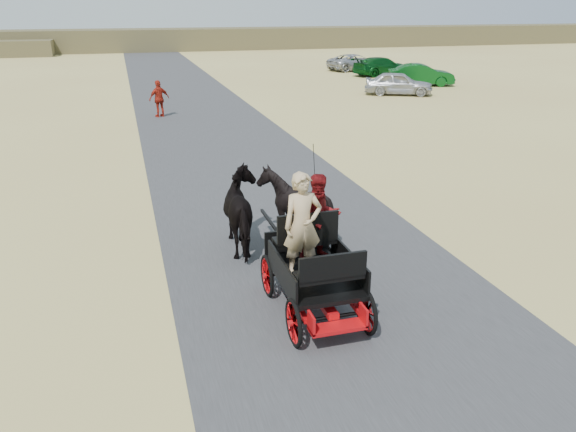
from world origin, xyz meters
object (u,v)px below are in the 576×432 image
object	(u,v)px
car_a	(399,83)
car_d	(355,62)
pedestrian	(159,99)
car_c	(382,66)
car_b	(421,75)
horse_right	(294,207)
horse_left	(245,212)
carriage	(314,293)

from	to	relation	value
car_a	car_d	distance (m)	13.25
pedestrian	car_c	bearing A→B (deg)	-166.09
car_a	car_b	bearing A→B (deg)	-19.81
horse_right	pedestrian	distance (m)	16.33
horse_left	horse_right	world-z (taller)	horse_right
carriage	car_b	xyz separation A→B (m)	(16.14, 25.72, 0.34)
car_b	horse_left	bearing A→B (deg)	162.23
horse_left	pedestrian	size ratio (longest dim) A/B	1.16
car_d	horse_right	bearing A→B (deg)	141.71
car_d	car_b	bearing A→B (deg)	170.27
horse_left	car_d	bearing A→B (deg)	-116.34
car_a	car_c	distance (m)	9.74
car_a	pedestrian	bearing A→B (deg)	127.77
pedestrian	carriage	bearing A→B (deg)	71.92
car_a	horse_right	bearing A→B (deg)	172.62
horse_right	car_d	bearing A→B (deg)	-114.75
horse_right	car_a	bearing A→B (deg)	-122.37
carriage	car_c	xyz separation A→B (m)	(16.08, 31.63, 0.31)
horse_left	car_c	xyz separation A→B (m)	(16.63, 28.63, -0.18)
horse_left	car_d	size ratio (longest dim) A/B	0.43
carriage	car_b	distance (m)	30.37
pedestrian	car_c	xyz separation A→B (m)	(17.30, 12.40, -0.19)
horse_left	horse_right	size ratio (longest dim) A/B	1.18
carriage	pedestrian	size ratio (longest dim) A/B	1.39
car_a	car_d	size ratio (longest dim) A/B	0.86
car_a	car_b	xyz separation A→B (m)	(3.27, 3.30, 0.02)
carriage	car_d	world-z (taller)	car_d
car_a	horse_left	bearing A→B (deg)	170.36
horse_right	car_b	bearing A→B (deg)	-124.45
horse_left	car_b	size ratio (longest dim) A/B	0.47
horse_right	car_d	world-z (taller)	horse_right
car_a	car_b	size ratio (longest dim) A/B	0.93
horse_right	car_c	distance (m)	32.57
car_a	carriage	bearing A→B (deg)	175.15
horse_left	car_d	world-z (taller)	horse_left
pedestrian	car_a	distance (m)	14.44
carriage	horse_right	xyz separation A→B (m)	(0.55, 3.00, 0.49)
horse_left	car_a	xyz separation A→B (m)	(13.41, 19.43, -0.18)
horse_right	car_b	world-z (taller)	horse_right
horse_right	car_c	world-z (taller)	horse_right
carriage	car_a	size ratio (longest dim) A/B	0.61
horse_left	car_a	bearing A→B (deg)	-124.62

